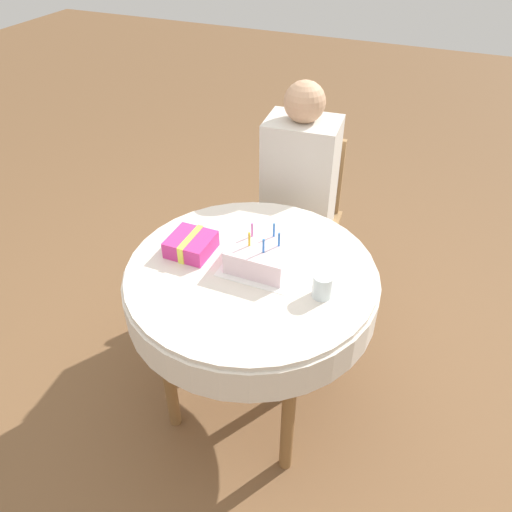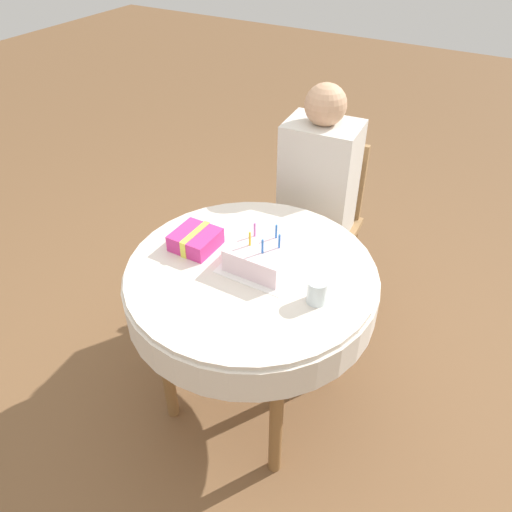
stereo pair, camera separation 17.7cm
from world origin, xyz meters
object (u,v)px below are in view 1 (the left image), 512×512
(chair, at_px, (300,215))
(person, at_px, (299,183))
(birthday_cake, at_px, (263,253))
(gift_box, at_px, (191,244))
(drinking_glass, at_px, (322,286))

(chair, height_order, person, person)
(birthday_cake, relative_size, gift_box, 1.33)
(person, xyz_separation_m, drinking_glass, (0.34, -0.76, 0.08))
(chair, relative_size, person, 0.72)
(person, bearing_deg, drinking_glass, -70.89)
(chair, xyz_separation_m, person, (0.01, -0.09, 0.23))
(person, distance_m, birthday_cake, 0.68)
(chair, height_order, birthday_cake, birthday_cake)
(person, relative_size, birthday_cake, 5.42)
(chair, distance_m, gift_box, 0.87)
(drinking_glass, bearing_deg, birthday_cake, 161.26)
(person, height_order, gift_box, person)
(drinking_glass, relative_size, gift_box, 0.53)
(chair, relative_size, birthday_cake, 3.93)
(birthday_cake, xyz_separation_m, drinking_glass, (0.25, -0.08, -0.00))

